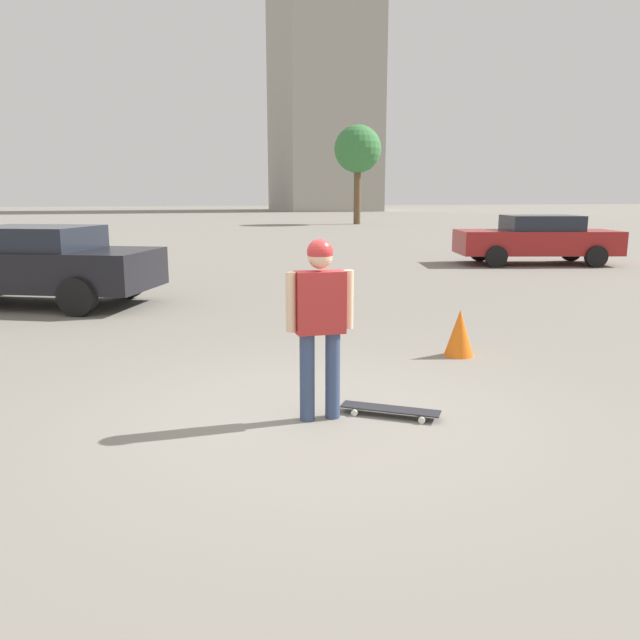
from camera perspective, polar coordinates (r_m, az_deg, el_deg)
The scene contains 8 objects.
ground_plane at distance 5.70m, azimuth 0.00°, elevation -8.99°, with size 220.00×220.00×0.00m, color gray.
person at distance 5.44m, azimuth 0.00°, elevation 0.66°, with size 0.61×0.23×1.62m.
skateboard at distance 5.79m, azimuth 6.43°, elevation -8.14°, with size 0.86×0.66×0.07m.
car_parked_near at distance 12.53m, azimuth -24.85°, elevation 4.71°, with size 4.86×3.52×1.43m.
car_parked_far at distance 19.24m, azimuth 19.23°, elevation 7.02°, with size 4.79×2.78×1.40m.
building_block_distant at distance 83.54m, azimuth 0.24°, elevation 22.01°, with size 11.27×15.30×34.77m.
tree_distant at distance 43.51m, azimuth 3.47°, elevation 15.24°, with size 3.17×3.17×6.59m.
traffic_cone at distance 7.97m, azimuth 12.64°, elevation -1.14°, with size 0.37×0.37×0.59m.
Camera 1 is at (1.42, 5.16, 1.99)m, focal length 35.00 mm.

